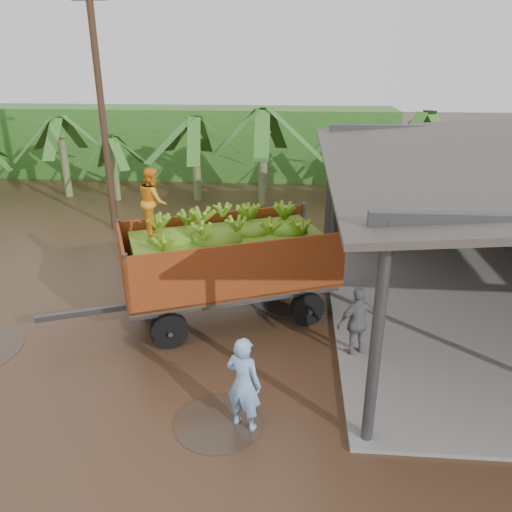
{
  "coord_description": "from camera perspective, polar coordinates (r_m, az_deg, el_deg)",
  "views": [
    {
      "loc": [
        3.95,
        -10.57,
        6.17
      ],
      "look_at": [
        3.02,
        1.1,
        1.42
      ],
      "focal_mm": 35.0,
      "sensor_mm": 36.0,
      "label": 1
    }
  ],
  "objects": [
    {
      "name": "ground",
      "position": [
        12.86,
        -14.05,
        -7.31
      ],
      "size": [
        100.0,
        100.0,
        0.0
      ],
      "primitive_type": "plane",
      "color": "black",
      "rests_on": "ground"
    },
    {
      "name": "hedge_north",
      "position": [
        27.58,
        -8.18,
        12.75
      ],
      "size": [
        22.0,
        3.0,
        3.6
      ],
      "primitive_type": "cube",
      "color": "#2D661E",
      "rests_on": "ground"
    },
    {
      "name": "banana_trailer",
      "position": [
        12.19,
        -3.3,
        -0.33
      ],
      "size": [
        7.02,
        4.19,
        3.86
      ],
      "rotation": [
        0.0,
        0.0,
        0.39
      ],
      "color": "#BC4A1A",
      "rests_on": "ground"
    },
    {
      "name": "man_blue",
      "position": [
        8.87,
        -1.42,
        -14.38
      ],
      "size": [
        0.77,
        0.66,
        1.8
      ],
      "primitive_type": "imported",
      "rotation": [
        0.0,
        0.0,
        2.73
      ],
      "color": "#7EAAE6",
      "rests_on": "ground"
    },
    {
      "name": "man_grey",
      "position": [
        11.01,
        11.53,
        -7.47
      ],
      "size": [
        1.04,
        0.76,
        1.64
      ],
      "primitive_type": "imported",
      "rotation": [
        0.0,
        0.0,
        3.57
      ],
      "color": "slate",
      "rests_on": "ground"
    },
    {
      "name": "utility_pole",
      "position": [
        18.95,
        -17.19,
        15.43
      ],
      "size": [
        1.2,
        0.24,
        8.45
      ],
      "color": "#47301E",
      "rests_on": "ground"
    },
    {
      "name": "banana_plants",
      "position": [
        19.63,
        -21.4,
        7.87
      ],
      "size": [
        24.6,
        20.16,
        4.23
      ],
      "color": "#2D661E",
      "rests_on": "ground"
    }
  ]
}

